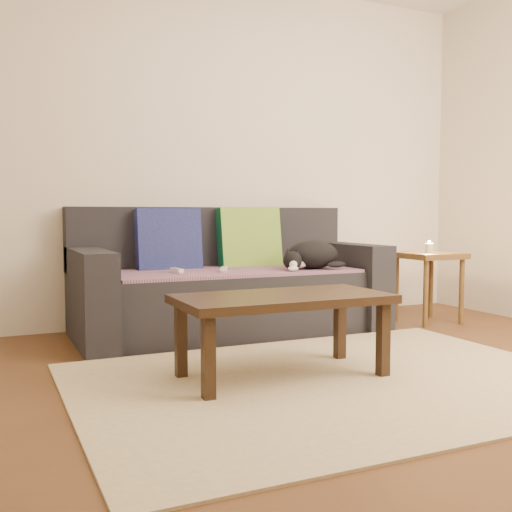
# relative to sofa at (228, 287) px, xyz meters

# --- Properties ---
(ground) EXTENTS (4.50, 4.50, 0.00)m
(ground) POSITION_rel_sofa_xyz_m (0.00, -1.57, -0.31)
(ground) COLOR brown
(ground) RESTS_ON ground
(back_wall) EXTENTS (4.50, 0.04, 2.60)m
(back_wall) POSITION_rel_sofa_xyz_m (0.00, 0.43, 0.99)
(back_wall) COLOR beige
(back_wall) RESTS_ON ground
(sofa) EXTENTS (2.10, 0.94, 0.87)m
(sofa) POSITION_rel_sofa_xyz_m (0.00, 0.00, 0.00)
(sofa) COLOR #232328
(sofa) RESTS_ON ground
(throw_blanket) EXTENTS (1.66, 0.74, 0.02)m
(throw_blanket) POSITION_rel_sofa_xyz_m (0.00, -0.09, 0.12)
(throw_blanket) COLOR #492B52
(throw_blanket) RESTS_ON sofa
(cushion_navy) EXTENTS (0.45, 0.16, 0.46)m
(cushion_navy) POSITION_rel_sofa_xyz_m (-0.37, 0.17, 0.32)
(cushion_navy) COLOR #101A48
(cushion_navy) RESTS_ON throw_blanket
(cushion_green) EXTENTS (0.47, 0.19, 0.48)m
(cushion_green) POSITION_rel_sofa_xyz_m (0.24, 0.17, 0.32)
(cushion_green) COLOR #0D5531
(cushion_green) RESTS_ON throw_blanket
(cat) EXTENTS (0.49, 0.37, 0.20)m
(cat) POSITION_rel_sofa_xyz_m (0.52, -0.27, 0.22)
(cat) COLOR black
(cat) RESTS_ON throw_blanket
(wii_remote_a) EXTENTS (0.05, 0.15, 0.03)m
(wii_remote_a) POSITION_rel_sofa_xyz_m (-0.41, -0.16, 0.15)
(wii_remote_a) COLOR white
(wii_remote_a) RESTS_ON throw_blanket
(wii_remote_b) EXTENTS (0.10, 0.15, 0.03)m
(wii_remote_b) POSITION_rel_sofa_xyz_m (-0.10, -0.19, 0.15)
(wii_remote_b) COLOR white
(wii_remote_b) RESTS_ON throw_blanket
(side_table) EXTENTS (0.42, 0.42, 0.53)m
(side_table) POSITION_rel_sofa_xyz_m (1.52, -0.30, 0.13)
(side_table) COLOR brown
(side_table) RESTS_ON ground
(candle) EXTENTS (0.06, 0.06, 0.09)m
(candle) POSITION_rel_sofa_xyz_m (1.52, -0.30, 0.26)
(candle) COLOR beige
(candle) RESTS_ON side_table
(rug) EXTENTS (2.50, 1.80, 0.01)m
(rug) POSITION_rel_sofa_xyz_m (0.00, -1.42, -0.30)
(rug) COLOR #C5B387
(rug) RESTS_ON ground
(coffee_table) EXTENTS (1.05, 0.53, 0.42)m
(coffee_table) POSITION_rel_sofa_xyz_m (-0.20, -1.25, 0.06)
(coffee_table) COLOR black
(coffee_table) RESTS_ON rug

